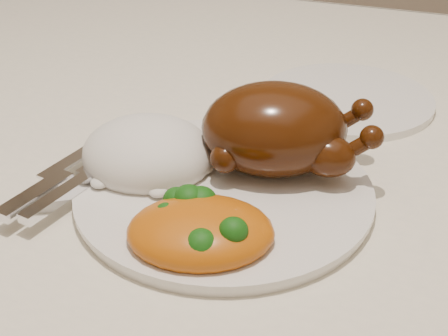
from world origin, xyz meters
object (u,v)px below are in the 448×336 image
(dining_table, at_px, (167,185))
(side_plate, at_px, (347,99))
(dinner_plate, at_px, (224,192))
(roast_chicken, at_px, (278,129))

(dining_table, relative_size, side_plate, 7.64)
(dining_table, relative_size, dinner_plate, 5.83)
(dining_table, bearing_deg, side_plate, 27.24)
(dinner_plate, height_order, roast_chicken, roast_chicken)
(dinner_plate, bearing_deg, roast_chicken, 53.88)
(dining_table, height_order, dinner_plate, dinner_plate)
(dining_table, xyz_separation_m, roast_chicken, (0.17, -0.09, 0.16))
(dinner_plate, xyz_separation_m, roast_chicken, (0.04, 0.05, 0.05))
(dining_table, xyz_separation_m, dinner_plate, (0.13, -0.14, 0.11))
(dinner_plate, relative_size, roast_chicken, 1.49)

